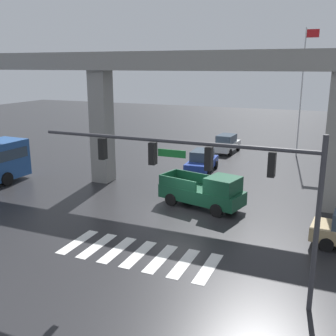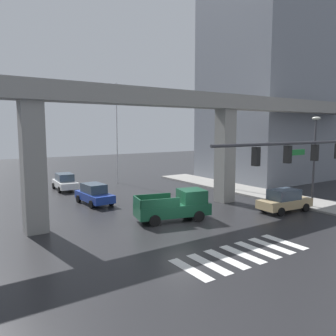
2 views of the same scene
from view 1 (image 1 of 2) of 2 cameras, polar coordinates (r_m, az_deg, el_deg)
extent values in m
plane|color=#232326|center=(22.67, 1.63, -6.97)|extent=(120.00, 120.00, 0.00)
cube|color=silver|center=(20.08, -12.79, -10.28)|extent=(0.55, 2.80, 0.01)
cube|color=silver|center=(19.50, -10.11, -10.91)|extent=(0.55, 2.80, 0.01)
cube|color=silver|center=(18.96, -7.26, -11.55)|extent=(0.55, 2.80, 0.01)
cube|color=silver|center=(18.48, -4.25, -12.20)|extent=(0.55, 2.80, 0.01)
cube|color=silver|center=(18.05, -1.06, -12.85)|extent=(0.55, 2.80, 0.01)
cube|color=silver|center=(17.68, 2.29, -13.49)|extent=(0.55, 2.80, 0.01)
cube|color=silver|center=(17.37, 5.79, -14.10)|extent=(0.55, 2.80, 0.01)
cube|color=gray|center=(25.41, 5.69, 15.05)|extent=(54.49, 1.80, 1.20)
cube|color=gray|center=(29.07, -9.45, 5.78)|extent=(1.30, 1.30, 7.97)
cube|color=#14472D|center=(24.04, 4.80, -3.77)|extent=(5.40, 3.02, 0.80)
cube|color=#14472D|center=(23.10, 7.90, -2.41)|extent=(2.06, 2.09, 0.90)
cube|color=#3F5160|center=(22.89, 8.93, -2.61)|extent=(0.48, 1.65, 0.77)
cube|color=#14472D|center=(25.13, 3.65, -1.26)|extent=(2.60, 0.71, 0.60)
cube|color=#14472D|center=(23.73, 1.36, -2.19)|extent=(2.60, 0.71, 0.60)
cube|color=#14472D|center=(25.17, -0.02, -1.21)|extent=(0.50, 1.72, 0.60)
cylinder|color=black|center=(24.19, 9.10, -4.79)|extent=(0.80, 0.45, 0.76)
cylinder|color=black|center=(22.69, 6.98, -6.03)|extent=(0.80, 0.45, 0.76)
cylinder|color=black|center=(25.70, 2.83, -3.46)|extent=(0.80, 0.45, 0.76)
cylinder|color=black|center=(24.29, 0.47, -4.52)|extent=(0.80, 0.45, 0.76)
cylinder|color=black|center=(30.45, -22.13, -1.46)|extent=(0.39, 0.97, 0.96)
cube|color=silver|center=(39.44, 8.29, 3.17)|extent=(1.99, 4.39, 0.64)
cube|color=#384756|center=(39.41, 8.37, 4.19)|extent=(1.62, 2.31, 0.76)
cylinder|color=black|center=(38.01, 8.88, 2.22)|extent=(0.27, 0.65, 0.64)
cylinder|color=black|center=(38.54, 6.43, 2.47)|extent=(0.27, 0.65, 0.64)
cylinder|color=black|center=(40.51, 10.02, 2.93)|extent=(0.27, 0.65, 0.64)
cylinder|color=black|center=(41.01, 7.71, 3.16)|extent=(0.27, 0.65, 0.64)
cube|color=#1E3899|center=(32.02, 4.85, 0.62)|extent=(2.02, 4.40, 0.64)
cube|color=#384756|center=(31.95, 4.92, 1.88)|extent=(1.63, 2.32, 0.76)
cylinder|color=black|center=(30.64, 5.75, -0.65)|extent=(0.28, 0.65, 0.64)
cylinder|color=black|center=(31.08, 2.67, -0.38)|extent=(0.28, 0.65, 0.64)
cylinder|color=black|center=(33.16, 6.87, 0.48)|extent=(0.28, 0.65, 0.64)
cylinder|color=black|center=(33.56, 4.00, 0.72)|extent=(0.28, 0.65, 0.64)
cylinder|color=black|center=(21.55, 22.28, -8.37)|extent=(0.66, 0.29, 0.64)
cylinder|color=black|center=(19.96, 21.76, -10.16)|extent=(0.66, 0.29, 0.64)
cylinder|color=#38383D|center=(14.21, 20.57, -7.93)|extent=(0.18, 0.18, 6.20)
cylinder|color=#38383D|center=(14.64, -0.08, 3.88)|extent=(10.80, 0.14, 0.14)
cube|color=black|center=(13.74, 14.65, 0.47)|extent=(0.24, 0.32, 0.84)
sphere|color=green|center=(13.80, 14.58, -0.57)|extent=(0.17, 0.17, 0.17)
cube|color=black|center=(14.21, 5.86, 1.33)|extent=(0.24, 0.32, 0.84)
sphere|color=green|center=(14.27, 5.83, 0.31)|extent=(0.17, 0.17, 0.17)
cube|color=black|center=(14.98, -2.19, 2.09)|extent=(0.24, 0.32, 0.84)
sphere|color=green|center=(15.04, -2.18, 1.12)|extent=(0.17, 0.17, 0.17)
cube|color=black|center=(16.03, -9.33, 2.73)|extent=(0.24, 0.32, 0.84)
sphere|color=green|center=(16.08, -9.30, 1.82)|extent=(0.17, 0.17, 0.17)
cube|color=#19722D|center=(14.66, 0.54, 2.10)|extent=(1.10, 0.04, 0.28)
cylinder|color=silver|center=(38.85, 18.53, 10.02)|extent=(0.12, 0.12, 11.50)
cube|color=red|center=(38.82, 20.03, 17.68)|extent=(1.10, 0.04, 0.70)
camera|label=2|loc=(20.10, -56.96, 2.09)|focal=35.45mm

